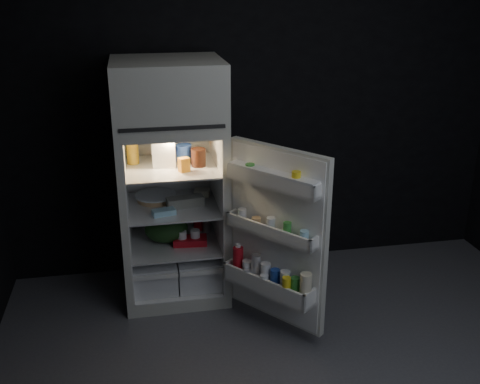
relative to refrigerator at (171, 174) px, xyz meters
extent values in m
cube|color=black|center=(0.73, 0.38, 0.39)|extent=(4.00, 0.00, 2.70)
cube|color=silver|center=(0.00, -0.02, -0.91)|extent=(0.76, 0.70, 0.10)
cube|color=silver|center=(-0.35, -0.02, -0.26)|extent=(0.05, 0.70, 1.20)
cube|color=silver|center=(0.36, -0.02, -0.26)|extent=(0.05, 0.70, 1.20)
cube|color=white|center=(0.00, 0.30, -0.26)|extent=(0.66, 0.05, 1.20)
cube|color=silver|center=(0.00, -0.02, 0.37)|extent=(0.76, 0.70, 0.06)
cube|color=silver|center=(0.00, -0.02, 0.61)|extent=(0.76, 0.70, 0.42)
cube|color=black|center=(0.00, -0.38, 0.43)|extent=(0.68, 0.01, 0.02)
cube|color=white|center=(-0.33, -0.05, -0.26)|extent=(0.01, 0.65, 1.20)
cube|color=white|center=(0.33, -0.05, -0.26)|extent=(0.01, 0.65, 1.20)
cube|color=white|center=(0.00, -0.05, 0.34)|extent=(0.66, 0.65, 0.01)
cube|color=white|center=(0.00, -0.05, -0.85)|extent=(0.66, 0.65, 0.01)
cube|color=white|center=(0.00, -0.05, 0.06)|extent=(0.65, 0.63, 0.01)
cube|color=white|center=(0.00, -0.05, -0.24)|extent=(0.65, 0.63, 0.01)
cube|color=white|center=(0.00, -0.05, -0.54)|extent=(0.65, 0.63, 0.01)
cube|color=white|center=(-0.16, -0.03, -0.74)|extent=(0.32, 0.59, 0.22)
cube|color=white|center=(0.17, -0.03, -0.74)|extent=(0.32, 0.59, 0.22)
cube|color=white|center=(-0.16, -0.35, -0.65)|extent=(0.32, 0.02, 0.03)
cube|color=white|center=(0.17, -0.35, -0.65)|extent=(0.32, 0.02, 0.03)
cube|color=#FFE5B2|center=(0.00, -0.10, 0.32)|extent=(0.14, 0.14, 0.02)
cube|color=silver|center=(0.64, -0.65, -0.26)|extent=(0.52, 0.62, 1.22)
cube|color=white|center=(0.62, -0.67, -0.26)|extent=(0.46, 0.56, 1.18)
cube|color=white|center=(0.58, -0.70, 0.11)|extent=(0.50, 0.59, 0.02)
cube|color=white|center=(0.56, -0.72, 0.15)|extent=(0.44, 0.54, 0.10)
cube|color=white|center=(0.79, -0.95, 0.15)|extent=(0.08, 0.07, 0.10)
cube|color=white|center=(0.38, -0.44, 0.15)|extent=(0.08, 0.07, 0.10)
cube|color=white|center=(0.58, -0.70, -0.22)|extent=(0.50, 0.59, 0.02)
cube|color=white|center=(0.55, -0.72, -0.19)|extent=(0.44, 0.54, 0.09)
cube|color=white|center=(0.79, -0.96, -0.19)|extent=(0.09, 0.08, 0.09)
cube|color=white|center=(0.37, -0.44, -0.19)|extent=(0.09, 0.08, 0.09)
cube|color=white|center=(0.56, -0.71, -0.63)|extent=(0.54, 0.62, 0.02)
cube|color=white|center=(0.52, -0.75, -0.57)|extent=(0.44, 0.54, 0.13)
cube|color=white|center=(0.77, -0.97, -0.57)|extent=(0.12, 0.10, 0.13)
cube|color=white|center=(0.36, -0.45, -0.57)|extent=(0.12, 0.10, 0.13)
cube|color=white|center=(0.58, -0.70, 0.21)|extent=(0.48, 0.57, 0.02)
cylinder|color=yellow|center=(0.70, -0.84, 0.19)|extent=(0.08, 0.08, 0.13)
cylinder|color=#94CCE5|center=(0.61, -0.73, 0.17)|extent=(0.08, 0.08, 0.09)
cylinder|color=#338C33|center=(0.47, -0.55, 0.17)|extent=(0.08, 0.08, 0.10)
cylinder|color=#94CCE5|center=(0.74, -0.90, -0.16)|extent=(0.08, 0.08, 0.10)
cylinder|color=#338C33|center=(0.66, -0.80, -0.15)|extent=(0.07, 0.07, 0.11)
cylinder|color=silver|center=(0.58, -0.70, -0.16)|extent=(0.08, 0.08, 0.11)
cylinder|color=tan|center=(0.50, -0.60, -0.17)|extent=(0.08, 0.08, 0.08)
cylinder|color=white|center=(0.43, -0.51, -0.16)|extent=(0.08, 0.08, 0.11)
cylinder|color=beige|center=(0.75, -0.94, -0.50)|extent=(0.11, 0.11, 0.22)
cylinder|color=#338C33|center=(0.70, -0.88, -0.53)|extent=(0.08, 0.08, 0.17)
cylinder|color=silver|center=(0.65, -0.82, -0.52)|extent=(0.10, 0.10, 0.18)
cylinder|color=#1E41A5|center=(0.60, -0.76, -0.53)|extent=(0.09, 0.09, 0.17)
cylinder|color=white|center=(0.55, -0.70, -0.52)|extent=(0.10, 0.10, 0.19)
cylinder|color=white|center=(0.50, -0.63, -0.50)|extent=(0.10, 0.10, 0.22)
cylinder|color=white|center=(0.45, -0.57, -0.54)|extent=(0.09, 0.09, 0.15)
cylinder|color=red|center=(0.40, -0.51, -0.50)|extent=(0.10, 0.10, 0.23)
cylinder|color=yellow|center=(0.65, -0.88, -0.53)|extent=(0.08, 0.08, 0.17)
cylinder|color=silver|center=(0.53, -0.74, -0.55)|extent=(0.08, 0.08, 0.12)
cylinder|color=white|center=(0.44, -0.63, -0.56)|extent=(0.08, 0.08, 0.11)
cylinder|color=white|center=(0.40, -0.51, -0.37)|extent=(0.05, 0.05, 0.02)
cube|color=white|center=(-0.04, -0.01, 0.19)|extent=(0.18, 0.18, 0.24)
cylinder|color=#1E41A5|center=(0.10, 0.01, 0.14)|extent=(0.15, 0.15, 0.14)
cylinder|color=black|center=(0.19, -0.07, 0.14)|extent=(0.12, 0.12, 0.13)
cylinder|color=#C18F1F|center=(-0.27, 0.08, 0.18)|extent=(0.10, 0.10, 0.22)
cube|color=orange|center=(0.08, -0.18, 0.12)|extent=(0.09, 0.08, 0.10)
cube|color=gray|center=(0.09, -0.08, -0.19)|extent=(0.28, 0.14, 0.07)
cylinder|color=tan|center=(-0.12, 0.07, -0.21)|extent=(0.28, 0.28, 0.04)
cube|color=#94CCE5|center=(-0.08, -0.22, -0.21)|extent=(0.17, 0.11, 0.04)
cube|color=beige|center=(0.24, 0.11, -0.20)|extent=(0.14, 0.12, 0.05)
ellipsoid|color=#193815|center=(-0.06, -0.01, -0.43)|extent=(0.35, 0.30, 0.20)
cube|color=red|center=(0.11, -0.10, -0.50)|extent=(0.26, 0.16, 0.05)
cylinder|color=red|center=(0.20, 0.14, -0.48)|extent=(0.10, 0.10, 0.09)
cylinder|color=white|center=(0.26, 0.10, -0.48)|extent=(0.08, 0.08, 0.09)
camera|label=1|loc=(-0.24, -3.90, 1.34)|focal=42.00mm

